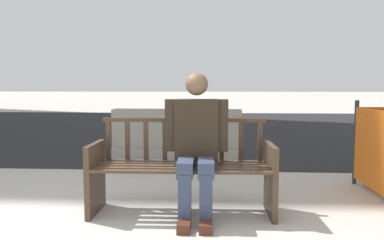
# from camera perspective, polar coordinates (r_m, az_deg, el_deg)

# --- Properties ---
(street_asphalt) EXTENTS (120.00, 12.00, 0.01)m
(street_asphalt) POSITION_cam_1_polar(r_m,az_deg,el_deg) (11.29, -0.90, -0.98)
(street_asphalt) COLOR black
(street_asphalt) RESTS_ON ground
(street_bench) EXTENTS (1.70, 0.56, 0.88)m
(street_bench) POSITION_cam_1_polar(r_m,az_deg,el_deg) (3.54, -1.49, -7.80)
(street_bench) COLOR #473323
(street_bench) RESTS_ON ground
(seated_person) EXTENTS (0.58, 0.73, 1.31)m
(seated_person) POSITION_cam_1_polar(r_m,az_deg,el_deg) (3.42, 0.67, -3.24)
(seated_person) COLOR #2D2319
(seated_person) RESTS_ON ground
(jersey_barrier_centre) EXTENTS (2.02, 0.74, 0.84)m
(jersey_barrier_centre) POSITION_cam_1_polar(r_m,az_deg,el_deg) (5.86, -2.32, -3.24)
(jersey_barrier_centre) COLOR gray
(jersey_barrier_centre) RESTS_ON ground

